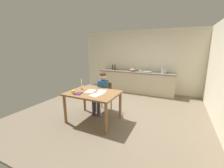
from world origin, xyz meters
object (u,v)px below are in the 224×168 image
Objects in this scene: book_magazine at (79,93)px; wine_glass_near_sink at (139,68)px; teacup_on_counter at (140,71)px; wine_glass_back_left at (133,68)px; coffee_mug at (73,92)px; mixing_bowl at (133,70)px; person_seated at (102,90)px; wine_glass_by_kettle at (137,68)px; bottle_vinegar at (115,67)px; candlestick at (82,86)px; wine_glass_back_right at (131,68)px; bottle_oil at (113,67)px; stovetop_kettle at (164,71)px; dining_table at (93,96)px; sink_unit at (147,72)px; chair_at_table at (104,95)px.

wine_glass_near_sink reaches higher than book_magazine.
wine_glass_back_left is at bearing 142.39° from teacup_on_counter.
mixing_bowl is (0.49, 3.27, 0.14)m from coffee_mug.
wine_glass_by_kettle is (0.31, 2.54, 0.33)m from person_seated.
bottle_vinegar is at bearing -170.80° from wine_glass_near_sink.
wine_glass_by_kettle is at bearing 77.66° from candlestick.
wine_glass_near_sink is 1.00× the size of wine_glass_back_right.
person_seated is at bearing 70.47° from coffee_mug.
wine_glass_back_left is (-0.24, 0.00, 0.00)m from wine_glass_near_sink.
wine_glass_by_kettle is 1.00× the size of wine_glass_back_left.
bottle_oil is 1.65× the size of wine_glass_back_right.
person_seated is 5.38× the size of book_magazine.
person_seated is 2.56m from wine_glass_back_right.
candlestick reaches higher than wine_glass_by_kettle.
wine_glass_near_sink is (-1.04, 0.15, 0.01)m from stovetop_kettle.
candlestick is 1.33× the size of book_magazine.
dining_table is at bearing 30.00° from book_magazine.
sink_unit is 0.63m from stovetop_kettle.
dining_table is 0.74m from chair_at_table.
wine_glass_near_sink is 1.00× the size of wine_glass_by_kettle.
bottle_oil reaches higher than wine_glass_near_sink.
bottle_vinegar is (-0.65, 2.22, 0.54)m from chair_at_table.
mixing_bowl is (0.82, 0.03, -0.06)m from bottle_vinegar.
wine_glass_back_left is (0.36, 3.36, 0.23)m from book_magazine.
coffee_mug is 3.30m from bottle_oil.
wine_glass_by_kettle is 1.29× the size of teacup_on_counter.
candlestick is at bearing -81.84° from bottle_oil.
wine_glass_back_right is at bearing 180.00° from wine_glass_back_left.
sink_unit is 1.31× the size of bottle_vinegar.
book_magazine is 3.15m from teacup_on_counter.
stovetop_kettle is (1.26, -0.01, 0.04)m from mixing_bowl.
teacup_on_counter is at bearing -62.87° from wine_glass_near_sink.
wine_glass_near_sink is (0.75, 3.01, 0.15)m from candlestick.
bottle_vinegar reaches higher than chair_at_table.
coffee_mug is 0.72× the size of wine_glass_back_right.
teacup_on_counter is at bearing 75.36° from chair_at_table.
stovetop_kettle is 1.43× the size of wine_glass_by_kettle.
bottle_oil is 1.17m from wine_glass_near_sink.
stovetop_kettle reaches higher than dining_table.
dining_table is at bearing -94.47° from wine_glass_by_kettle.
person_seated is 2.81m from stovetop_kettle.
wine_glass_by_kettle is at bearing 85.53° from dining_table.
sink_unit is at bearing 58.25° from book_magazine.
book_magazine is 3.38m from wine_glass_back_left.
person_seated is at bearing -93.67° from wine_glass_back_left.
sink_unit reaches higher than wine_glass_back_left.
book_magazine is at bearing -96.61° from mixing_bowl.
book_magazine is 1.44× the size of wine_glass_back_left.
sink_unit is at bearing 179.62° from stovetop_kettle.
bottle_oil is 0.83m from wine_glass_back_right.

